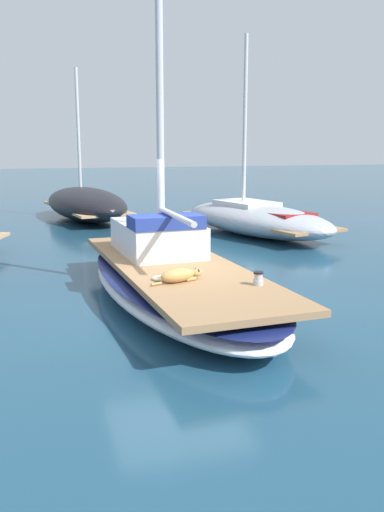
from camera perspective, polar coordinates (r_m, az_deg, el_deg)
The scene contains 9 objects.
ground_plane at distance 9.98m, azimuth -1.64°, elevation -4.60°, with size 120.00×120.00×0.00m, color navy.
sailboat_main at distance 9.89m, azimuth -1.65°, elevation -2.73°, with size 2.94×7.37×0.66m.
mast_main at distance 10.49m, azimuth -3.26°, elevation 21.63°, with size 0.14×2.27×8.70m.
cabin_house at distance 10.80m, azimuth -3.56°, elevation 2.09°, with size 1.53×2.30×0.84m.
dog_tan at distance 8.56m, azimuth -1.29°, elevation -2.00°, with size 0.93×0.44×0.22m.
deck_winch at distance 8.42m, azimuth 6.90°, elevation -2.37°, with size 0.16×0.16×0.21m.
coiled_rope at distance 8.72m, azimuth -3.13°, elevation -2.33°, with size 0.32×0.32×0.04m, color beige.
moored_boat_starboard_side at distance 17.29m, azimuth 6.65°, elevation 3.94°, with size 4.01×6.90×6.08m.
moored_boat_far_astern at distance 20.98m, azimuth -10.97°, elevation 5.38°, with size 3.49×6.48×5.55m.
Camera 1 is at (-2.45, -9.27, 2.76)m, focal length 38.52 mm.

